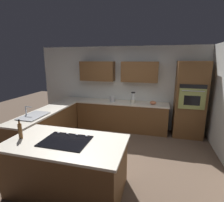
{
  "coord_description": "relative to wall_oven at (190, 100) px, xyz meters",
  "views": [
    {
      "loc": [
        -0.95,
        3.46,
        2.2
      ],
      "look_at": [
        0.18,
        -0.82,
        1.13
      ],
      "focal_mm": 27.85,
      "sensor_mm": 36.0,
      "label": 1
    }
  ],
  "objects": [
    {
      "name": "countertop_side",
      "position": [
        3.67,
        1.17,
        -0.2
      ],
      "size": [
        0.64,
        2.94,
        0.04
      ],
      "primitive_type": "cube",
      "color": "silver",
      "rests_on": "lower_cabinets_side"
    },
    {
      "name": "lower_cabinets_back",
      "position": [
        1.95,
        -0.0,
        -0.65
      ],
      "size": [
        2.8,
        0.6,
        0.86
      ],
      "primitive_type": "cube",
      "color": "brown",
      "rests_on": "ground"
    },
    {
      "name": "blender",
      "position": [
        1.6,
        0.04,
        -0.04
      ],
      "size": [
        0.15,
        0.15,
        0.34
      ],
      "color": "beige",
      "rests_on": "countertop_back"
    },
    {
      "name": "kettle",
      "position": [
        2.25,
        0.04,
        -0.09
      ],
      "size": [
        0.16,
        0.16,
        0.19
      ],
      "primitive_type": "cylinder",
      "color": "#B7BABF",
      "rests_on": "countertop_back"
    },
    {
      "name": "mixing_bowl",
      "position": [
        1.0,
        0.04,
        -0.13
      ],
      "size": [
        0.18,
        0.18,
        0.1
      ],
      "primitive_type": "ellipsoid",
      "color": "#CC724C",
      "rests_on": "countertop_back"
    },
    {
      "name": "ground_plane",
      "position": [
        1.85,
        1.72,
        -1.08
      ],
      "size": [
        14.0,
        14.0,
        0.0
      ],
      "primitive_type": "plane",
      "color": "brown"
    },
    {
      "name": "wall_back",
      "position": [
        1.91,
        -0.33,
        0.34
      ],
      "size": [
        6.0,
        0.44,
        2.6
      ],
      "color": "silver",
      "rests_on": "ground"
    },
    {
      "name": "lower_cabinets_side",
      "position": [
        3.67,
        1.17,
        -0.65
      ],
      "size": [
        0.6,
        2.9,
        0.86
      ],
      "primitive_type": "cube",
      "color": "brown",
      "rests_on": "ground"
    },
    {
      "name": "cooktop",
      "position": [
        2.29,
        2.85,
        -0.17
      ],
      "size": [
        0.76,
        0.56,
        0.03
      ],
      "color": "black",
      "rests_on": "island_top"
    },
    {
      "name": "sink_unit",
      "position": [
        3.68,
        1.9,
        -0.16
      ],
      "size": [
        0.46,
        0.7,
        0.23
      ],
      "color": "#515456",
      "rests_on": "countertop_side"
    },
    {
      "name": "wall_oven",
      "position": [
        0.0,
        0.0,
        0.0
      ],
      "size": [
        0.8,
        0.66,
        2.16
      ],
      "color": "brown",
      "rests_on": "ground"
    },
    {
      "name": "countertop_back",
      "position": [
        1.95,
        -0.0,
        -0.2
      ],
      "size": [
        2.84,
        0.64,
        0.04
      ],
      "primitive_type": "cube",
      "color": "silver",
      "rests_on": "lower_cabinets_back"
    },
    {
      "name": "oil_bottle",
      "position": [
        3.08,
        2.95,
        -0.04
      ],
      "size": [
        0.06,
        0.06,
        0.33
      ],
      "color": "brown",
      "rests_on": "island_top"
    },
    {
      "name": "island_top",
      "position": [
        2.29,
        2.86,
        -0.2
      ],
      "size": [
        1.95,
        1.07,
        0.04
      ],
      "primitive_type": "cube",
      "color": "silver",
      "rests_on": "island_base"
    },
    {
      "name": "island_base",
      "position": [
        2.29,
        2.86,
        -0.65
      ],
      "size": [
        1.87,
        0.99,
        0.86
      ],
      "primitive_type": "cube",
      "color": "brown",
      "rests_on": "ground"
    }
  ]
}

